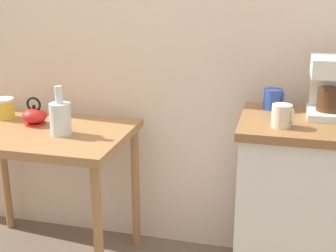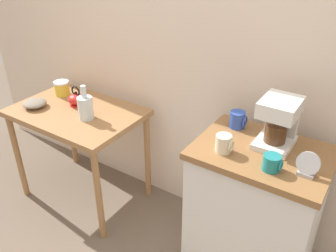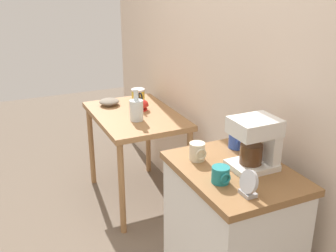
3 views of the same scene
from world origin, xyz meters
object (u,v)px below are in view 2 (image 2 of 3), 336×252
Objects in this scene: teakettle at (77,99)px; mug_dark_teal at (272,163)px; glass_carafe_vase at (85,107)px; coffee_maker at (279,119)px; bowl_stoneware at (35,103)px; table_clock at (308,165)px; canister_enamel at (62,88)px; mug_small_cream at (224,144)px; mug_blue at (238,120)px.

mug_dark_teal is (1.47, -0.18, 0.12)m from teakettle.
teakettle is 0.64× the size of glass_carafe_vase.
coffee_maker is (1.41, 0.06, 0.23)m from teakettle.
table_clock is at bearing 1.91° from bowl_stoneware.
mug_small_cream is at bearing -8.78° from canister_enamel.
canister_enamel is at bearing 174.10° from table_clock.
coffee_maker is 0.27m from mug_dark_teal.
table_clock is at bearing -0.69° from glass_carafe_vase.
mug_dark_teal is 0.16m from table_clock.
mug_small_cream is 0.40m from table_clock.
mug_blue reaches higher than mug_small_cream.
mug_blue is (1.17, 0.11, 0.13)m from teakettle.
glass_carafe_vase is 1.42m from table_clock.
mug_blue is (-0.24, 0.05, -0.09)m from coffee_maker.
coffee_maker reaches higher than glass_carafe_vase.
teakettle is at bearing -174.65° from mug_blue.
bowl_stoneware is 0.43m from glass_carafe_vase.
bowl_stoneware is 1.76× the size of mug_small_cream.
mug_blue is (0.97, 0.22, 0.10)m from glass_carafe_vase.
canister_enamel is 1.19× the size of mug_blue.
canister_enamel is at bearing 171.97° from mug_dark_teal.
glass_carafe_vase is at bearing -28.96° from teakettle.
table_clock is at bearing -4.51° from teakettle.
teakettle reaches higher than canister_enamel.
glass_carafe_vase is at bearing -167.25° from mug_blue.
teakettle is at bearing 39.94° from bowl_stoneware.
bowl_stoneware is 1.45× the size of canister_enamel.
coffee_maker is 2.80× the size of mug_small_cream.
glass_carafe_vase reaches higher than teakettle.
mug_small_cream is at bearing 1.18° from bowl_stoneware.
mug_blue is at bearing 1.95° from canister_enamel.
mug_dark_teal reaches higher than canister_enamel.
teakettle is at bearing 172.54° from mug_small_cream.
coffee_maker is (1.63, 0.25, 0.24)m from bowl_stoneware.
mug_small_cream reaches higher than canister_enamel.
mug_small_cream is at bearing -175.46° from table_clock.
mug_small_cream is (1.44, 0.03, 0.15)m from bowl_stoneware.
coffee_maker is at bearing 0.01° from canister_enamel.
bowl_stoneware is 0.25m from canister_enamel.
mug_dark_teal reaches higher than teakettle.
canister_enamel is (-0.22, 0.06, 0.01)m from teakettle.
bowl_stoneware is 1.85m from table_clock.
canister_enamel is at bearing 88.77° from bowl_stoneware.
canister_enamel is at bearing 164.16° from teakettle.
glass_carafe_vase is 0.45m from canister_enamel.
table_clock reaches higher than mug_dark_teal.
mug_blue is 0.27m from mug_small_cream.
bowl_stoneware is at bearing -178.82° from mug_small_cream.
teakettle is 0.58× the size of coffee_maker.
table_clock is (0.40, 0.03, 0.01)m from mug_small_cream.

